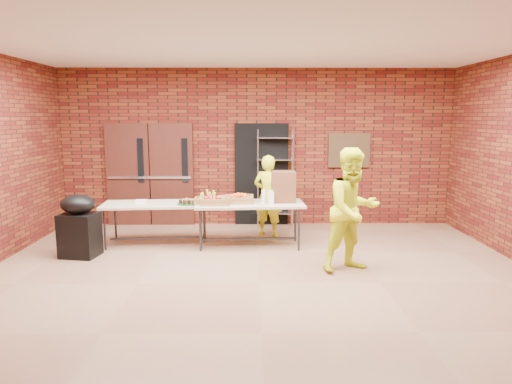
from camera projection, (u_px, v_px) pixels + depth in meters
room at (259, 166)px, 5.92m from camera, size 8.08×7.08×3.28m
double_doors at (150, 175)px, 9.38m from camera, size 1.78×0.12×2.10m
dark_doorway at (262, 175)px, 9.42m from camera, size 1.10×0.06×2.10m
bronze_plaque at (349, 150)px, 9.35m from camera, size 0.85×0.04×0.70m
wire_rack at (275, 178)px, 9.30m from camera, size 0.75×0.33×1.98m
table_left at (156, 207)px, 7.92m from camera, size 1.87×0.89×0.75m
table_right at (250, 207)px, 7.86m from camera, size 1.90×0.88×0.76m
basket_bananas at (207, 200)px, 7.80m from camera, size 0.42×0.33×0.13m
basket_oranges at (239, 199)px, 7.86m from camera, size 0.49×0.38×0.15m
basket_apples at (215, 201)px, 7.70m from camera, size 0.47×0.37×0.15m
muffin_tray at (188, 202)px, 7.81m from camera, size 0.38×0.38×0.09m
napkin_box at (141, 202)px, 7.88m from camera, size 0.19×0.12×0.06m
coffee_dispenser at (283, 187)px, 7.91m from camera, size 0.41×0.36×0.54m
cup_stack_front at (271, 197)px, 7.69m from camera, size 0.08×0.08×0.24m
cup_stack_mid at (272, 198)px, 7.69m from camera, size 0.07×0.07×0.21m
cup_stack_back at (264, 196)px, 7.82m from camera, size 0.08×0.08×0.23m
covered_grill at (79, 226)px, 7.29m from camera, size 0.62×0.55×1.01m
volunteer_woman at (268, 196)px, 8.54m from camera, size 0.65×0.54×1.53m
volunteer_man at (353, 210)px, 6.57m from camera, size 1.08×0.98×1.80m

